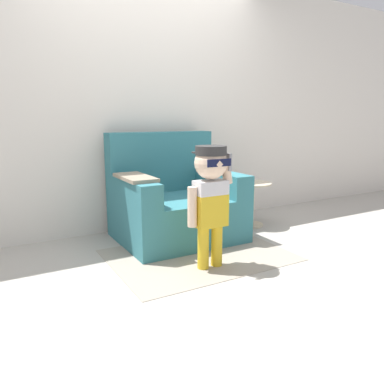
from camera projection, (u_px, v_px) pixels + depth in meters
ground_plane at (173, 241)px, 3.51m from camera, size 10.00×10.00×0.00m
wall_back at (145, 101)px, 3.77m from camera, size 10.00×0.05×2.60m
armchair at (174, 202)px, 3.57m from camera, size 1.11×0.91×1.00m
person_child at (210, 188)px, 2.77m from camera, size 0.38×0.29×0.94m
side_table at (251, 200)px, 3.96m from camera, size 0.42×0.42×0.47m
rug at (199, 255)px, 3.14m from camera, size 1.45×1.07×0.01m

